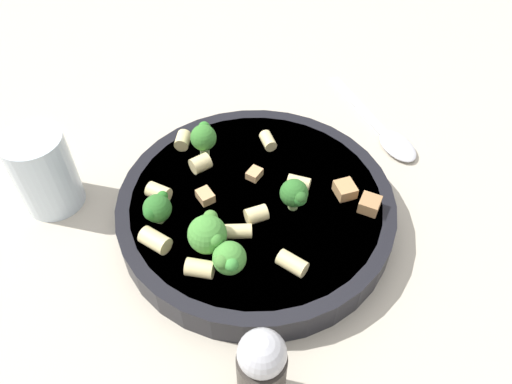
% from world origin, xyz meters
% --- Properties ---
extents(ground_plane, '(2.00, 2.00, 0.00)m').
position_xyz_m(ground_plane, '(0.00, 0.00, 0.00)').
color(ground_plane, '#BCB29E').
extents(pasta_bowl, '(0.29, 0.29, 0.03)m').
position_xyz_m(pasta_bowl, '(0.00, 0.00, 0.02)').
color(pasta_bowl, black).
rests_on(pasta_bowl, ground_plane).
extents(broccoli_floret_0, '(0.03, 0.03, 0.03)m').
position_xyz_m(broccoli_floret_0, '(0.09, -0.04, 0.05)').
color(broccoli_floret_0, '#9EC175').
rests_on(broccoli_floret_0, pasta_bowl).
extents(broccoli_floret_1, '(0.04, 0.04, 0.04)m').
position_xyz_m(broccoli_floret_1, '(0.08, 0.02, 0.06)').
color(broccoli_floret_1, '#93B766').
rests_on(broccoli_floret_1, pasta_bowl).
extents(broccoli_floret_2, '(0.03, 0.03, 0.04)m').
position_xyz_m(broccoli_floret_2, '(-0.00, -0.09, 0.06)').
color(broccoli_floret_2, '#9EC175').
rests_on(broccoli_floret_2, pasta_bowl).
extents(broccoli_floret_3, '(0.03, 0.03, 0.04)m').
position_xyz_m(broccoli_floret_3, '(0.08, 0.05, 0.05)').
color(broccoli_floret_3, '#84AD60').
rests_on(broccoli_floret_3, pasta_bowl).
extents(broccoli_floret_4, '(0.03, 0.03, 0.04)m').
position_xyz_m(broccoli_floret_4, '(-0.02, 0.04, 0.06)').
color(broccoli_floret_4, '#93B766').
rests_on(broccoli_floret_4, pasta_bowl).
extents(rigatoni_0, '(0.02, 0.02, 0.02)m').
position_xyz_m(rigatoni_0, '(0.02, -0.07, 0.04)').
color(rigatoni_0, beige).
rests_on(rigatoni_0, pasta_bowl).
extents(rigatoni_1, '(0.03, 0.02, 0.02)m').
position_xyz_m(rigatoni_1, '(0.02, 0.02, 0.04)').
color(rigatoni_1, beige).
rests_on(rigatoni_1, pasta_bowl).
extents(rigatoni_2, '(0.03, 0.03, 0.02)m').
position_xyz_m(rigatoni_2, '(0.01, -0.12, 0.04)').
color(rigatoni_2, beige).
rests_on(rigatoni_2, pasta_bowl).
extents(rigatoni_3, '(0.03, 0.03, 0.02)m').
position_xyz_m(rigatoni_3, '(0.10, 0.04, 0.04)').
color(rigatoni_3, beige).
rests_on(rigatoni_3, pasta_bowl).
extents(rigatoni_4, '(0.03, 0.03, 0.01)m').
position_xyz_m(rigatoni_4, '(0.05, 0.02, 0.04)').
color(rigatoni_4, beige).
rests_on(rigatoni_4, pasta_bowl).
extents(rigatoni_5, '(0.02, 0.03, 0.01)m').
position_xyz_m(rigatoni_5, '(-0.06, -0.05, 0.04)').
color(rigatoni_5, beige).
rests_on(rigatoni_5, pasta_bowl).
extents(rigatoni_6, '(0.02, 0.03, 0.02)m').
position_xyz_m(rigatoni_6, '(0.11, -0.02, 0.04)').
color(rigatoni_6, beige).
rests_on(rigatoni_6, pasta_bowl).
extents(rigatoni_7, '(0.02, 0.03, 0.02)m').
position_xyz_m(rigatoni_7, '(0.08, -0.07, 0.04)').
color(rigatoni_7, beige).
rests_on(rigatoni_7, pasta_bowl).
extents(rigatoni_8, '(0.02, 0.03, 0.02)m').
position_xyz_m(rigatoni_8, '(0.03, 0.09, 0.04)').
color(rigatoni_8, beige).
rests_on(rigatoni_8, pasta_bowl).
extents(rigatoni_9, '(0.02, 0.03, 0.01)m').
position_xyz_m(rigatoni_9, '(-0.05, 0.02, 0.04)').
color(rigatoni_9, beige).
rests_on(rigatoni_9, pasta_bowl).
extents(chicken_chunk_0, '(0.03, 0.03, 0.01)m').
position_xyz_m(chicken_chunk_0, '(-0.07, 0.06, 0.04)').
color(chicken_chunk_0, tan).
rests_on(chicken_chunk_0, pasta_bowl).
extents(chicken_chunk_1, '(0.02, 0.02, 0.01)m').
position_xyz_m(chicken_chunk_1, '(0.04, -0.03, 0.04)').
color(chicken_chunk_1, tan).
rests_on(chicken_chunk_1, pasta_bowl).
extents(chicken_chunk_2, '(0.02, 0.02, 0.01)m').
position_xyz_m(chicken_chunk_2, '(-0.02, -0.02, 0.04)').
color(chicken_chunk_2, tan).
rests_on(chicken_chunk_2, pasta_bowl).
extents(chicken_chunk_3, '(0.03, 0.03, 0.01)m').
position_xyz_m(chicken_chunk_3, '(-0.08, 0.09, 0.04)').
color(chicken_chunk_3, '#A87A4C').
rests_on(chicken_chunk_3, pasta_bowl).
extents(drinking_glass, '(0.06, 0.06, 0.09)m').
position_xyz_m(drinking_glass, '(0.15, -0.17, 0.04)').
color(drinking_glass, silver).
rests_on(drinking_glass, ground_plane).
extents(pepper_shaker, '(0.04, 0.04, 0.10)m').
position_xyz_m(pepper_shaker, '(0.12, 0.15, 0.05)').
color(pepper_shaker, '#332D28').
rests_on(pepper_shaker, ground_plane).
extents(spoon, '(0.08, 0.19, 0.01)m').
position_xyz_m(spoon, '(-0.21, 0.01, 0.00)').
color(spoon, silver).
rests_on(spoon, ground_plane).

